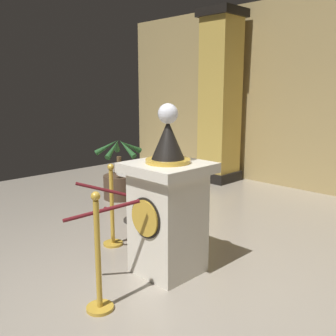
# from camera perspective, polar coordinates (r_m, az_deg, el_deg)

# --- Properties ---
(ground_plane) EXTENTS (11.13, 11.13, 0.00)m
(ground_plane) POSITION_cam_1_polar(r_m,az_deg,el_deg) (3.75, -2.61, -18.67)
(ground_plane) COLOR #9E9384
(pedestal_clock) EXTENTS (0.76, 0.76, 1.76)m
(pedestal_clock) POSITION_cam_1_polar(r_m,az_deg,el_deg) (3.92, -0.04, -5.96)
(pedestal_clock) COLOR silver
(pedestal_clock) RESTS_ON ground_plane
(stanchion_near) EXTENTS (0.24, 0.24, 1.03)m
(stanchion_near) POSITION_cam_1_polar(r_m,az_deg,el_deg) (4.74, -8.37, -7.32)
(stanchion_near) COLOR gold
(stanchion_near) RESTS_ON ground_plane
(stanchion_far) EXTENTS (0.24, 0.24, 1.07)m
(stanchion_far) POSITION_cam_1_polar(r_m,az_deg,el_deg) (3.43, -10.40, -14.77)
(stanchion_far) COLOR gold
(stanchion_far) RESTS_ON ground_plane
(velvet_rope) EXTENTS (1.04, 1.03, 0.22)m
(velvet_rope) POSITION_cam_1_polar(r_m,az_deg,el_deg) (3.94, -9.41, -4.78)
(velvet_rope) COLOR #591419
(column_left) EXTENTS (0.77, 0.77, 3.44)m
(column_left) POSITION_cam_1_polar(r_m,az_deg,el_deg) (7.95, 7.83, 10.27)
(column_left) COLOR black
(column_left) RESTS_ON ground_plane
(potted_palm_left) EXTENTS (0.81, 0.81, 1.10)m
(potted_palm_left) POSITION_cam_1_polar(r_m,az_deg,el_deg) (6.74, -7.29, -1.96)
(potted_palm_left) COLOR #4C3828
(potted_palm_left) RESTS_ON ground_plane
(cafe_table) EXTENTS (0.57, 0.57, 0.75)m
(cafe_table) POSITION_cam_1_polar(r_m,az_deg,el_deg) (5.51, -4.74, -3.24)
(cafe_table) COLOR #332D28
(cafe_table) RESTS_ON ground_plane
(cafe_chair_red) EXTENTS (0.56, 0.56, 0.96)m
(cafe_chair_red) POSITION_cam_1_polar(r_m,az_deg,el_deg) (5.00, -1.12, -3.63)
(cafe_chair_red) COLOR black
(cafe_chair_red) RESTS_ON ground_plane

